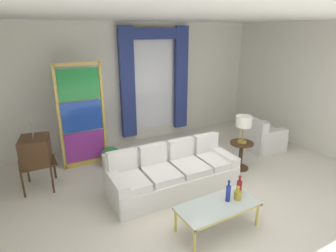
{
  "coord_description": "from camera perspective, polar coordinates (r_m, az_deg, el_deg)",
  "views": [
    {
      "loc": [
        -2.59,
        -3.55,
        2.79
      ],
      "look_at": [
        -0.08,
        0.9,
        1.05
      ],
      "focal_mm": 30.1,
      "sensor_mm": 36.0,
      "label": 1
    }
  ],
  "objects": [
    {
      "name": "table_lamp_brass",
      "position": [
        5.87,
        15.08,
        0.68
      ],
      "size": [
        0.32,
        0.32,
        0.57
      ],
      "color": "#B29338",
      "rests_on": "round_side_table"
    },
    {
      "name": "bottle_crystal_tall",
      "position": [
        4.56,
        14.24,
        -11.63
      ],
      "size": [
        0.08,
        0.08,
        0.29
      ],
      "color": "maroon",
      "rests_on": "coffee_table"
    },
    {
      "name": "curtained_window",
      "position": [
        7.3,
        -2.62,
        10.52
      ],
      "size": [
        2.0,
        0.17,
        2.7
      ],
      "color": "white",
      "rests_on": "ground"
    },
    {
      "name": "bottle_amber_squat",
      "position": [
        4.41,
        13.91,
        -13.29
      ],
      "size": [
        0.11,
        0.11,
        0.22
      ],
      "color": "gold",
      "rests_on": "coffee_table"
    },
    {
      "name": "couch_white_long",
      "position": [
        5.24,
        0.67,
        -9.5
      ],
      "size": [
        2.36,
        0.99,
        0.86
      ],
      "color": "white",
      "rests_on": "ground"
    },
    {
      "name": "wall_right",
      "position": [
        7.62,
        26.8,
        7.05
      ],
      "size": [
        0.12,
        7.0,
        3.0
      ],
      "primitive_type": "cube",
      "color": "white",
      "rests_on": "ground"
    },
    {
      "name": "ground_plane",
      "position": [
        5.21,
        5.83,
        -13.7
      ],
      "size": [
        16.0,
        16.0,
        0.0
      ],
      "primitive_type": "plane",
      "color": "silver"
    },
    {
      "name": "coffee_table",
      "position": [
        4.29,
        10.04,
        -15.87
      ],
      "size": [
        1.21,
        0.56,
        0.41
      ],
      "color": "silver",
      "rests_on": "ground"
    },
    {
      "name": "stained_glass_divider",
      "position": [
        6.11,
        -16.98,
        1.48
      ],
      "size": [
        0.95,
        0.05,
        2.2
      ],
      "color": "gold",
      "rests_on": "ground"
    },
    {
      "name": "armchair_white",
      "position": [
        7.28,
        18.34,
        -2.3
      ],
      "size": [
        0.91,
        0.9,
        0.8
      ],
      "color": "white",
      "rests_on": "ground"
    },
    {
      "name": "peacock_figurine",
      "position": [
        6.15,
        -11.21,
        -6.28
      ],
      "size": [
        0.44,
        0.6,
        0.5
      ],
      "color": "beige",
      "rests_on": "ground"
    },
    {
      "name": "bottle_blue_decanter",
      "position": [
        4.31,
        12.1,
        -13.03
      ],
      "size": [
        0.07,
        0.07,
        0.34
      ],
      "color": "navy",
      "rests_on": "coffee_table"
    },
    {
      "name": "wall_rear",
      "position": [
        7.22,
        -7.95,
        8.33
      ],
      "size": [
        8.0,
        0.12,
        3.0
      ],
      "primitive_type": "cube",
      "color": "white",
      "rests_on": "ground"
    },
    {
      "name": "round_side_table",
      "position": [
        6.11,
        14.55,
        -5.33
      ],
      "size": [
        0.48,
        0.48,
        0.59
      ],
      "color": "#472D19",
      "rests_on": "ground"
    },
    {
      "name": "ceiling_slab",
      "position": [
        5.07,
        1.47,
        21.39
      ],
      "size": [
        8.0,
        7.6,
        0.04
      ],
      "primitive_type": "cube",
      "color": "white"
    },
    {
      "name": "vintage_tv",
      "position": [
        5.6,
        -25.24,
        -4.69
      ],
      "size": [
        0.62,
        0.68,
        1.35
      ],
      "color": "#472D19",
      "rests_on": "ground"
    }
  ]
}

